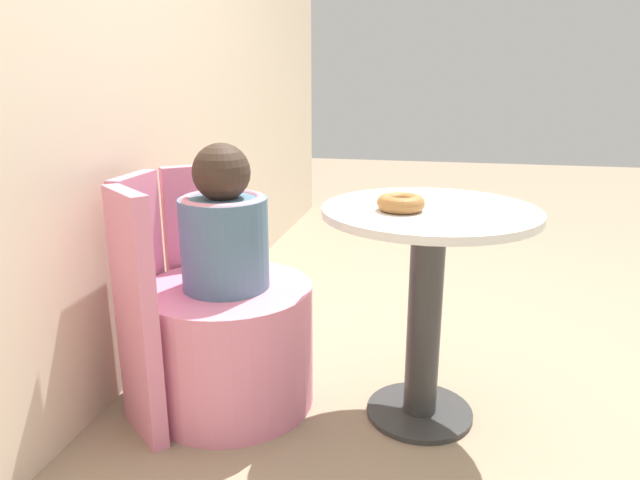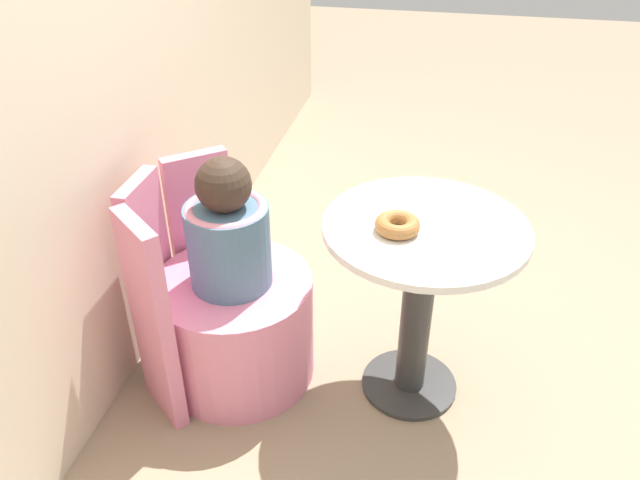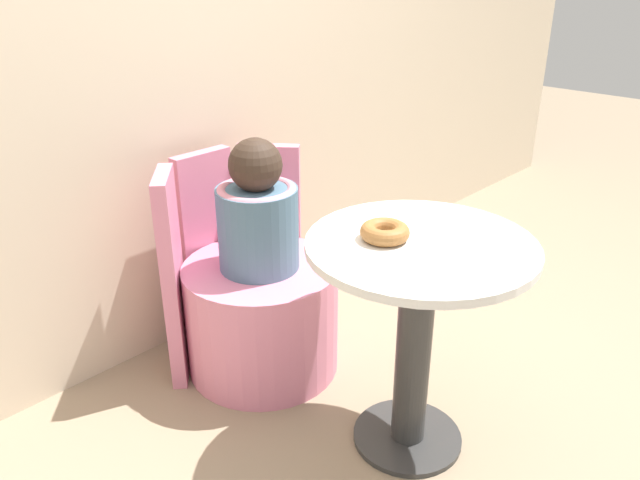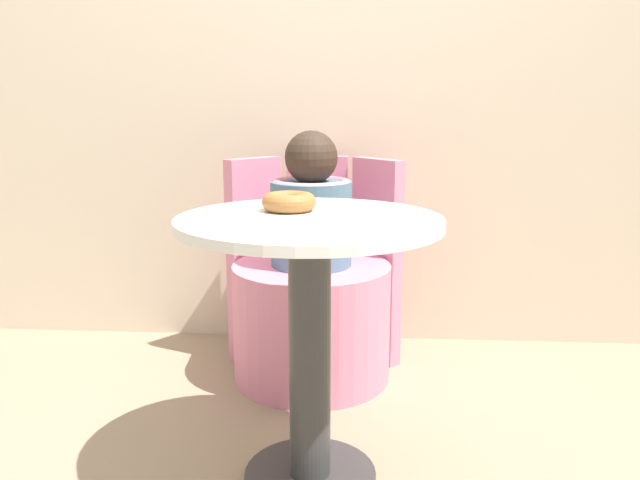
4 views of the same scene
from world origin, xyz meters
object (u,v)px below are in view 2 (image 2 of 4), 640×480
tub_chair (237,327)px  round_table (420,279)px  child_figure (228,232)px  donut (398,225)px

tub_chair → round_table: bearing=-85.7°
round_table → child_figure: size_ratio=1.51×
donut → round_table: bearing=-55.2°
round_table → donut: size_ratio=5.03×
round_table → tub_chair: bearing=94.3°
round_table → donut: 0.26m
tub_chair → donut: bearing=-91.1°
round_table → donut: donut is taller
tub_chair → child_figure: (-0.00, 0.00, 0.41)m
child_figure → donut: child_figure is taller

